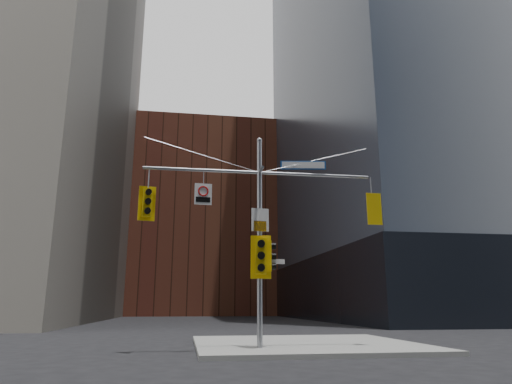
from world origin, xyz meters
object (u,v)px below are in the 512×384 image
object	(u,v)px
traffic_light_west_arm	(147,202)
traffic_light_pole_front	(261,256)
signal_assembly	(260,217)
street_sign_blade	(303,165)
regulatory_sign_arm	(203,193)
traffic_light_pole_side	(269,256)
traffic_light_east_arm	(372,210)

from	to	relation	value
traffic_light_west_arm	traffic_light_pole_front	size ratio (longest dim) A/B	0.82
signal_assembly	traffic_light_pole_front	bearing A→B (deg)	-89.81
street_sign_blade	regulatory_sign_arm	world-z (taller)	street_sign_blade
traffic_light_pole_side	street_sign_blade	size ratio (longest dim) A/B	0.63
signal_assembly	traffic_light_pole_side	xyz separation A→B (m)	(0.32, 0.00, -1.33)
traffic_light_pole_front	street_sign_blade	world-z (taller)	street_sign_blade
regulatory_sign_arm	traffic_light_west_arm	bearing A→B (deg)	173.50
traffic_light_east_arm	street_sign_blade	bearing A→B (deg)	-1.31
signal_assembly	traffic_light_west_arm	world-z (taller)	signal_assembly
traffic_light_pole_front	regulatory_sign_arm	distance (m)	2.89
traffic_light_east_arm	traffic_light_pole_side	xyz separation A→B (m)	(-3.77, 0.00, -1.72)
traffic_light_pole_side	traffic_light_pole_front	world-z (taller)	traffic_light_pole_front
traffic_light_pole_side	regulatory_sign_arm	size ratio (longest dim) A/B	1.39
traffic_light_west_arm	street_sign_blade	bearing A→B (deg)	-10.94
traffic_light_east_arm	traffic_light_pole_front	xyz separation A→B (m)	(-4.10, -0.27, -1.75)
signal_assembly	traffic_light_east_arm	xyz separation A→B (m)	(4.10, 0.00, 0.38)
traffic_light_west_arm	regulatory_sign_arm	size ratio (longest dim) A/B	1.60
traffic_light_west_arm	regulatory_sign_arm	xyz separation A→B (m)	(1.84, -0.03, 0.37)
signal_assembly	street_sign_blade	bearing A→B (deg)	0.10
traffic_light_west_arm	traffic_light_pole_front	bearing A→B (deg)	-15.05
signal_assembly	traffic_light_west_arm	distance (m)	3.80
traffic_light_east_arm	signal_assembly	bearing A→B (deg)	-1.26
street_sign_blade	traffic_light_west_arm	bearing A→B (deg)	-172.56
traffic_light_east_arm	street_sign_blade	xyz separation A→B (m)	(-2.51, 0.00, 1.55)
signal_assembly	regulatory_sign_arm	size ratio (longest dim) A/B	10.87
traffic_light_pole_side	traffic_light_pole_front	distance (m)	0.42
traffic_light_pole_side	regulatory_sign_arm	xyz separation A→B (m)	(-2.27, -0.02, 2.09)
traffic_light_west_arm	traffic_light_east_arm	world-z (taller)	traffic_light_west_arm
traffic_light_east_arm	street_sign_blade	size ratio (longest dim) A/B	0.71
traffic_light_pole_front	signal_assembly	bearing A→B (deg)	97.57
traffic_light_west_arm	traffic_light_east_arm	size ratio (longest dim) A/B	1.03
traffic_light_west_arm	street_sign_blade	size ratio (longest dim) A/B	0.73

